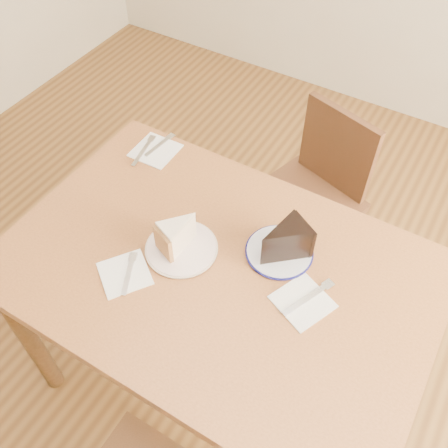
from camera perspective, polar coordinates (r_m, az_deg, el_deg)
ground at (r=2.05m, az=-0.61°, el=-17.04°), size 4.00×4.00×0.00m
table at (r=1.48m, az=-0.82°, el=-7.14°), size 1.20×0.80×0.75m
chair_far at (r=2.03m, az=9.87°, el=3.27°), size 0.48×0.48×0.78m
plate_cream at (r=1.43m, az=-4.87°, el=-2.79°), size 0.20×0.20×0.01m
plate_navy at (r=1.43m, az=6.34°, el=-3.16°), size 0.19×0.19×0.01m
carrot_cake at (r=1.40m, az=-4.99°, el=-1.18°), size 0.11×0.13×0.09m
chocolate_cake at (r=1.37m, az=6.58°, el=-2.32°), size 0.15×0.16×0.10m
napkin_cream at (r=1.41m, az=-11.28°, el=-5.57°), size 0.18×0.18×0.00m
napkin_navy at (r=1.35m, az=8.98°, el=-8.75°), size 0.18×0.18×0.00m
napkin_spare at (r=1.73m, az=-7.84°, el=8.33°), size 0.14×0.14×0.00m
fork_cream at (r=1.40m, az=-10.83°, el=-5.62°), size 0.07×0.13×0.00m
knife_navy at (r=1.35m, az=9.57°, el=-8.33°), size 0.08×0.16×0.00m
fork_spare at (r=1.75m, az=-7.40°, el=8.93°), size 0.03×0.14×0.00m
knife_spare at (r=1.73m, az=-9.21°, el=8.26°), size 0.05×0.16×0.00m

